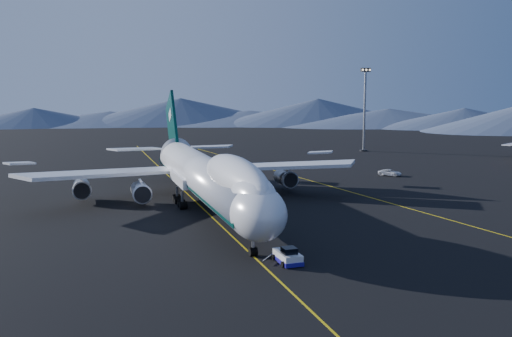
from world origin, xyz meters
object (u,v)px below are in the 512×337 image
object	(u,v)px
pushback_tug	(287,257)
service_van	(390,173)
boeing_747	(205,175)
floodlight_mast	(365,109)

from	to	relation	value
pushback_tug	service_van	xyz separation A→B (m)	(45.09, 54.08, 0.11)
boeing_747	pushback_tug	world-z (taller)	boeing_747
pushback_tug	boeing_747	bearing A→B (deg)	93.83
boeing_747	floodlight_mast	xyz separation A→B (m)	(66.78, 71.63, 7.34)
pushback_tug	floodlight_mast	size ratio (longest dim) A/B	0.17
service_van	floodlight_mast	distance (m)	52.71
boeing_747	floodlight_mast	size ratio (longest dim) A/B	2.79
boeing_747	pushback_tug	distance (m)	30.73
service_van	pushback_tug	bearing A→B (deg)	-172.10
service_van	floodlight_mast	world-z (taller)	floodlight_mast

